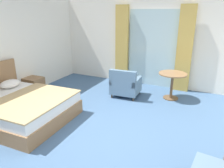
# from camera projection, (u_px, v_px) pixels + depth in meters

# --- Properties ---
(ground) EXTENTS (6.40, 7.21, 0.10)m
(ground) POSITION_uv_depth(u_px,v_px,m) (96.00, 135.00, 4.20)
(ground) COLOR #426084
(wall_back) EXTENTS (6.00, 0.12, 2.63)m
(wall_back) POSITION_uv_depth(u_px,v_px,m) (148.00, 43.00, 6.61)
(wall_back) COLOR white
(wall_back) RESTS_ON ground
(balcony_glass_door) EXTENTS (1.48, 0.02, 2.31)m
(balcony_glass_door) POSITION_uv_depth(u_px,v_px,m) (152.00, 49.00, 6.53)
(balcony_glass_door) COLOR silver
(balcony_glass_door) RESTS_ON ground
(curtain_panel_left) EXTENTS (0.42, 0.10, 2.45)m
(curtain_panel_left) POSITION_uv_depth(u_px,v_px,m) (122.00, 45.00, 6.82)
(curtain_panel_left) COLOR tan
(curtain_panel_left) RESTS_ON ground
(curtain_panel_right) EXTENTS (0.43, 0.10, 2.45)m
(curtain_panel_right) POSITION_uv_depth(u_px,v_px,m) (184.00, 50.00, 6.03)
(curtain_panel_right) COLOR tan
(curtain_panel_right) RESTS_ON ground
(bed) EXTENTS (2.12, 1.83, 1.10)m
(bed) POSITION_uv_depth(u_px,v_px,m) (19.00, 107.00, 4.63)
(bed) COLOR olive
(bed) RESTS_ON ground
(nightstand) EXTENTS (0.49, 0.44, 0.48)m
(nightstand) POSITION_uv_depth(u_px,v_px,m) (34.00, 86.00, 6.10)
(nightstand) COLOR olive
(nightstand) RESTS_ON ground
(desk_chair) EXTENTS (0.45, 0.50, 0.89)m
(desk_chair) POSITION_uv_depth(u_px,v_px,m) (218.00, 165.00, 2.58)
(desk_chair) COLOR slate
(desk_chair) RESTS_ON ground
(armchair_by_window) EXTENTS (0.77, 0.73, 0.80)m
(armchair_by_window) POSITION_uv_depth(u_px,v_px,m) (125.00, 85.00, 5.88)
(armchair_by_window) COLOR slate
(armchair_by_window) RESTS_ON ground
(round_cafe_table) EXTENTS (0.73, 0.73, 0.71)m
(round_cafe_table) POSITION_uv_depth(u_px,v_px,m) (172.00, 80.00, 5.66)
(round_cafe_table) COLOR olive
(round_cafe_table) RESTS_ON ground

